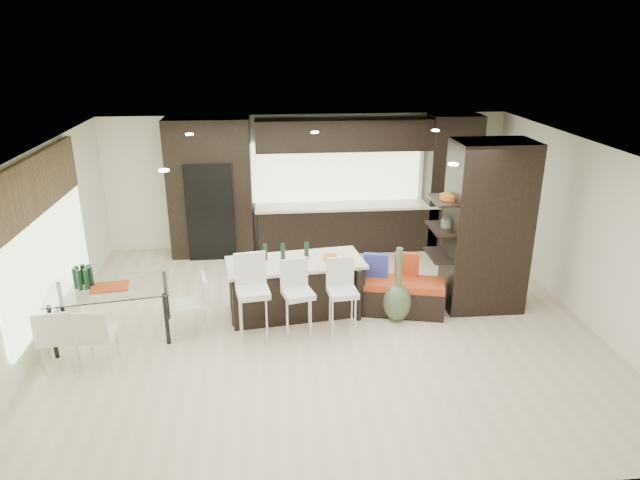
{
  "coord_description": "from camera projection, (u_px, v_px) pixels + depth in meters",
  "views": [
    {
      "loc": [
        -0.78,
        -7.72,
        4.23
      ],
      "look_at": [
        0.0,
        0.6,
        1.15
      ],
      "focal_mm": 32.0,
      "sensor_mm": 36.0,
      "label": 1
    }
  ],
  "objects": [
    {
      "name": "chair_far",
      "position": [
        58.0,
        340.0,
        7.46
      ],
      "size": [
        0.52,
        0.52,
        0.84
      ],
      "primitive_type": "cube",
      "rotation": [
        0.0,
        0.0,
        0.17
      ],
      "color": "silver",
      "rests_on": "ground"
    },
    {
      "name": "ceiling_spots",
      "position": [
        322.0,
        147.0,
        8.05
      ],
      "size": [
        4.0,
        3.0,
        0.02
      ],
      "primitive_type": "cube",
      "color": "white",
      "rests_on": "ceiling"
    },
    {
      "name": "left_wall",
      "position": [
        38.0,
        251.0,
        7.92
      ],
      "size": [
        0.02,
        7.0,
        2.7
      ],
      "primitive_type": "cube",
      "color": "white",
      "rests_on": "ground"
    },
    {
      "name": "stool_mid",
      "position": [
        298.0,
        307.0,
        8.25
      ],
      "size": [
        0.5,
        0.5,
        0.93
      ],
      "primitive_type": "cube",
      "rotation": [
        0.0,
        0.0,
        0.26
      ],
      "color": "silver",
      "rests_on": "ground"
    },
    {
      "name": "chair_near",
      "position": [
        99.0,
        338.0,
        7.51
      ],
      "size": [
        0.48,
        0.48,
        0.82
      ],
      "primitive_type": "cube",
      "rotation": [
        0.0,
        0.0,
        -0.07
      ],
      "color": "silver",
      "rests_on": "ground"
    },
    {
      "name": "right_wall",
      "position": [
        586.0,
        233.0,
        8.63
      ],
      "size": [
        0.02,
        7.0,
        2.7
      ],
      "primitive_type": "cube",
      "color": "white",
      "rests_on": "ground"
    },
    {
      "name": "refrigerator",
      "position": [
        212.0,
        209.0,
        11.16
      ],
      "size": [
        0.9,
        0.68,
        1.9
      ],
      "primitive_type": "cube",
      "color": "black",
      "rests_on": "ground"
    },
    {
      "name": "stool_right",
      "position": [
        342.0,
        305.0,
        8.3
      ],
      "size": [
        0.45,
        0.45,
        0.93
      ],
      "primitive_type": "cube",
      "rotation": [
        0.0,
        0.0,
        0.09
      ],
      "color": "silver",
      "rests_on": "ground"
    },
    {
      "name": "ceiling",
      "position": [
        324.0,
        149.0,
        7.81
      ],
      "size": [
        8.0,
        7.0,
        0.02
      ],
      "primitive_type": "cube",
      "color": "white",
      "rests_on": "ground"
    },
    {
      "name": "stone_accent",
      "position": [
        38.0,
        184.0,
        7.81
      ],
      "size": [
        0.08,
        3.0,
        0.8
      ],
      "primitive_type": "cube",
      "color": "brown",
      "rests_on": "left_wall"
    },
    {
      "name": "back_cabinetry",
      "position": [
        333.0,
        185.0,
        11.28
      ],
      "size": [
        6.8,
        0.68,
        2.7
      ],
      "primitive_type": "cube",
      "color": "black",
      "rests_on": "ground"
    },
    {
      "name": "chair_end",
      "position": [
        192.0,
        308.0,
        8.33
      ],
      "size": [
        0.53,
        0.53,
        0.82
      ],
      "primitive_type": "cube",
      "rotation": [
        0.0,
        0.0,
        1.77
      ],
      "color": "silver",
      "rests_on": "ground"
    },
    {
      "name": "bench",
      "position": [
        398.0,
        296.0,
        9.02
      ],
      "size": [
        1.52,
        0.88,
        0.55
      ],
      "primitive_type": "cube",
      "rotation": [
        0.0,
        0.0,
        -0.25
      ],
      "color": "black",
      "rests_on": "ground"
    },
    {
      "name": "ground",
      "position": [
        324.0,
        324.0,
        8.74
      ],
      "size": [
        8.0,
        8.0,
        0.0
      ],
      "primitive_type": "plane",
      "color": "beige",
      "rests_on": "ground"
    },
    {
      "name": "stool_left",
      "position": [
        254.0,
        307.0,
        8.15
      ],
      "size": [
        0.52,
        0.52,
        1.03
      ],
      "primitive_type": "cube",
      "rotation": [
        0.0,
        0.0,
        0.15
      ],
      "color": "silver",
      "rests_on": "ground"
    },
    {
      "name": "floor_vase",
      "position": [
        398.0,
        285.0,
        8.66
      ],
      "size": [
        0.45,
        0.45,
        1.19
      ],
      "primitive_type": null,
      "rotation": [
        0.0,
        0.0,
        0.03
      ],
      "color": "#49593E",
      "rests_on": "ground"
    },
    {
      "name": "back_wall",
      "position": [
        307.0,
        182.0,
        11.55
      ],
      "size": [
        8.0,
        0.02,
        2.7
      ],
      "primitive_type": "cube",
      "color": "white",
      "rests_on": "ground"
    },
    {
      "name": "kitchen_island",
      "position": [
        296.0,
        287.0,
        8.96
      ],
      "size": [
        2.2,
        1.17,
        0.87
      ],
      "primitive_type": "cube",
      "rotation": [
        0.0,
        0.0,
        0.13
      ],
      "color": "black",
      "rests_on": "ground"
    },
    {
      "name": "partition_column",
      "position": [
        487.0,
        227.0,
        8.88
      ],
      "size": [
        1.2,
        0.8,
        2.7
      ],
      "primitive_type": "cube",
      "color": "black",
      "rests_on": "ground"
    },
    {
      "name": "dining_table",
      "position": [
        113.0,
        312.0,
        8.23
      ],
      "size": [
        1.78,
        1.18,
        0.8
      ],
      "primitive_type": "cube",
      "rotation": [
        0.0,
        0.0,
        0.16
      ],
      "color": "white",
      "rests_on": "ground"
    },
    {
      "name": "window_back",
      "position": [
        336.0,
        172.0,
        11.49
      ],
      "size": [
        3.4,
        0.04,
        1.2
      ],
      "primitive_type": "cube",
      "color": "#B2D199",
      "rests_on": "back_wall"
    },
    {
      "name": "window_left",
      "position": [
        46.0,
        245.0,
        8.12
      ],
      "size": [
        0.04,
        3.2,
        1.9
      ],
      "primitive_type": "cube",
      "color": "#B2D199",
      "rests_on": "left_wall"
    }
  ]
}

